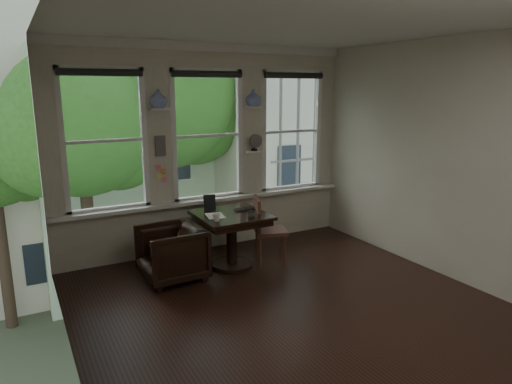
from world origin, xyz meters
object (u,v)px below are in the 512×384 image
table (232,241)px  mug (216,217)px  armchair_left (172,253)px  laptop (246,210)px  side_chair_right (271,230)px

table → mug: bearing=-144.5°
table → armchair_left: bearing=-179.1°
laptop → armchair_left: bearing=-169.0°
armchair_left → mug: bearing=66.8°
side_chair_right → mug: (-0.87, -0.14, 0.34)m
table → side_chair_right: 0.57m
table → armchair_left: 0.84m
table → laptop: laptop is taller
side_chair_right → laptop: size_ratio=2.98×
table → mug: 0.57m
mug → table: bearing=35.5°
laptop → mug: bearing=-146.6°
armchair_left → side_chair_right: side_chair_right is taller
side_chair_right → laptop: (-0.31, 0.13, 0.30)m
laptop → side_chair_right: bearing=-14.4°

